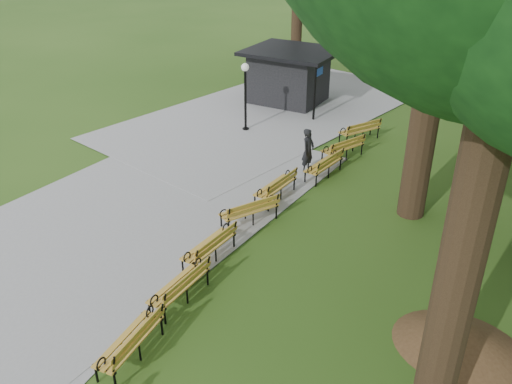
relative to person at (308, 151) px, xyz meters
The scene contains 14 objects.
ground 9.20m from the person, 86.25° to the right, with size 100.00×100.00×0.00m, color #2A4E16.
path 7.06m from the person, 118.98° to the right, with size 12.00×38.00×0.06m, color gray.
person is the anchor object (origin of this frame).
kiosk 7.86m from the person, 123.34° to the left, with size 4.12×3.58×2.58m, color black, non-canonical shape.
lamp_post 4.78m from the person, 150.67° to the left, with size 0.32×0.32×2.84m.
dirt_mound 9.04m from the person, 42.63° to the right, with size 2.36×2.36×0.69m, color #47301C.
bench_2 9.96m from the person, 84.79° to the right, with size 1.90×0.64×0.88m, color #BD8C2B, non-canonical shape.
bench_3 7.98m from the person, 85.58° to the right, with size 1.90×0.64×0.88m, color #BD8C2B, non-canonical shape.
bench_4 6.25m from the person, 87.86° to the right, with size 1.90×0.64×0.88m, color #BD8C2B, non-canonical shape.
bench_5 4.10m from the person, 88.24° to the right, with size 1.90×0.64×0.88m, color #BD8C2B, non-canonical shape.
bench_6 2.40m from the person, 89.16° to the right, with size 1.90×0.64×0.88m, color #BD8C2B, non-canonical shape.
bench_7 0.74m from the person, ahead, with size 1.90×0.64×0.88m, color #BD8C2B, non-canonical shape.
bench_8 1.83m from the person, 70.46° to the left, with size 1.90×0.64×0.88m, color #BD8C2B, non-canonical shape.
bench_9 3.74m from the person, 82.77° to the left, with size 1.90×0.64×0.88m, color #BD8C2B, non-canonical shape.
Camera 1 is at (6.76, -6.40, 8.17)m, focal length 37.39 mm.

